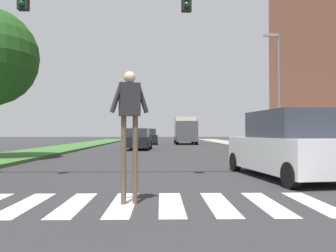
{
  "coord_description": "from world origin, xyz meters",
  "views": [
    {
      "loc": [
        0.26,
        0.39,
        1.34
      ],
      "look_at": [
        0.63,
        17.6,
        1.67
      ],
      "focal_mm": 35.83,
      "sensor_mm": 36.0,
      "label": 1
    }
  ],
  "objects": [
    {
      "name": "crosswalk",
      "position": [
        0.0,
        6.66,
        0.0
      ],
      "size": [
        6.75,
        2.2,
        0.01
      ],
      "color": "silver",
      "rests_on": "ground_plane"
    },
    {
      "name": "ground_plane",
      "position": [
        0.0,
        30.0,
        0.0
      ],
      "size": [
        140.0,
        140.0,
        0.0
      ],
      "primitive_type": "plane",
      "color": "#2D2D30"
    },
    {
      "name": "sedan_distant",
      "position": [
        -1.18,
        38.04,
        0.81
      ],
      "size": [
        2.25,
        4.71,
        1.75
      ],
      "color": "black",
      "rests_on": "ground_plane"
    },
    {
      "name": "traffic_light_gantry",
      "position": [
        -3.59,
        9.59,
        4.33
      ],
      "size": [
        8.26,
        0.3,
        6.0
      ],
      "color": "gold",
      "rests_on": "median_strip"
    },
    {
      "name": "pedestrian_performer",
      "position": [
        -0.33,
        6.68,
        1.66
      ],
      "size": [
        0.74,
        0.33,
        2.49
      ],
      "color": "brown",
      "rests_on": "ground_plane"
    },
    {
      "name": "sidewalk_right",
      "position": [
        8.29,
        28.0,
        0.07
      ],
      "size": [
        3.0,
        64.0,
        0.15
      ],
      "primitive_type": "cube",
      "color": "#9E9991",
      "rests_on": "ground_plane"
    },
    {
      "name": "sedan_midblock",
      "position": [
        -1.49,
        26.4,
        0.77
      ],
      "size": [
        2.03,
        4.56,
        1.65
      ],
      "color": "black",
      "rests_on": "ground_plane"
    },
    {
      "name": "street_lamp_right",
      "position": [
        7.69,
        21.51,
        4.59
      ],
      "size": [
        1.02,
        0.24,
        7.5
      ],
      "color": "slate",
      "rests_on": "sidewalk_right"
    },
    {
      "name": "median_strip",
      "position": [
        -7.49,
        28.0,
        0.07
      ],
      "size": [
        3.63,
        64.0,
        0.15
      ],
      "primitive_type": "cube",
      "color": "#386B2D",
      "rests_on": "ground_plane"
    },
    {
      "name": "truck_box_delivery",
      "position": [
        3.06,
        38.76,
        1.63
      ],
      "size": [
        2.4,
        6.2,
        3.1
      ],
      "color": "#474C51",
      "rests_on": "ground_plane"
    },
    {
      "name": "suv_crossing",
      "position": [
        3.97,
        10.18,
        0.93
      ],
      "size": [
        2.53,
        4.82,
        1.97
      ],
      "color": "silver",
      "rests_on": "ground_plane"
    },
    {
      "name": "sedan_far_horizon",
      "position": [
        -3.01,
        52.03,
        0.77
      ],
      "size": [
        1.96,
        4.46,
        1.66
      ],
      "color": "maroon",
      "rests_on": "ground_plane"
    }
  ]
}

